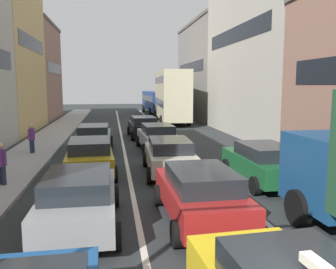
{
  "coord_description": "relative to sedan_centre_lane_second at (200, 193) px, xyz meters",
  "views": [
    {
      "loc": [
        -2.33,
        -2.74,
        3.66
      ],
      "look_at": [
        0.0,
        12.0,
        1.6
      ],
      "focal_mm": 37.87,
      "sensor_mm": 36.0,
      "label": 1
    }
  ],
  "objects": [
    {
      "name": "sidewalk_left",
      "position": [
        -6.66,
        13.78,
        -0.73
      ],
      "size": [
        2.6,
        64.0,
        0.14
      ],
      "primitive_type": "cube",
      "color": "#A1A1A1",
      "rests_on": "ground"
    },
    {
      "name": "lane_stripe_left",
      "position": [
        -1.66,
        13.78,
        -0.79
      ],
      "size": [
        0.16,
        60.0,
        0.01
      ],
      "primitive_type": "cube",
      "color": "silver",
      "rests_on": "ground"
    },
    {
      "name": "lane_stripe_right",
      "position": [
        1.74,
        13.78,
        -0.79
      ],
      "size": [
        0.16,
        60.0,
        0.01
      ],
      "primitive_type": "cube",
      "color": "silver",
      "rests_on": "ground"
    },
    {
      "name": "building_row_right",
      "position": [
        9.94,
        16.95,
        4.79
      ],
      "size": [
        7.2,
        43.9,
        13.47
      ],
      "rotation": [
        0.0,
        0.0,
        -1.57
      ],
      "color": "gray",
      "rests_on": "ground"
    },
    {
      "name": "sedan_centre_lane_second",
      "position": [
        0.0,
        0.0,
        0.0
      ],
      "size": [
        2.11,
        4.32,
        1.49
      ],
      "rotation": [
        0.0,
        0.0,
        1.58
      ],
      "color": "#A51E1E",
      "rests_on": "ground"
    },
    {
      "name": "wagon_left_lane_second",
      "position": [
        -3.18,
        0.07,
        0.0
      ],
      "size": [
        2.06,
        4.3,
        1.49
      ],
      "rotation": [
        0.0,
        0.0,
        1.57
      ],
      "color": "gray",
      "rests_on": "ground"
    },
    {
      "name": "hatchback_centre_lane_third",
      "position": [
        0.02,
        5.3,
        0.0
      ],
      "size": [
        2.19,
        4.36,
        1.49
      ],
      "rotation": [
        0.0,
        0.0,
        1.53
      ],
      "color": "beige",
      "rests_on": "ground"
    },
    {
      "name": "sedan_left_lane_third",
      "position": [
        -3.24,
        5.71,
        0.0
      ],
      "size": [
        2.23,
        4.38,
        1.49
      ],
      "rotation": [
        0.0,
        0.0,
        1.62
      ],
      "color": "#B29319",
      "rests_on": "ground"
    },
    {
      "name": "coupe_centre_lane_fourth",
      "position": [
        0.22,
        10.86,
        0.0
      ],
      "size": [
        2.22,
        4.38,
        1.49
      ],
      "rotation": [
        0.0,
        0.0,
        1.62
      ],
      "color": "silver",
      "rests_on": "ground"
    },
    {
      "name": "sedan_left_lane_fourth",
      "position": [
        -3.33,
        11.11,
        0.0
      ],
      "size": [
        2.09,
        4.31,
        1.49
      ],
      "rotation": [
        0.0,
        0.0,
        1.56
      ],
      "color": "#759EB7",
      "rests_on": "ground"
    },
    {
      "name": "sedan_centre_lane_fifth",
      "position": [
        -0.11,
        16.07,
        0.0
      ],
      "size": [
        2.2,
        4.37,
        1.49
      ],
      "rotation": [
        0.0,
        0.0,
        1.61
      ],
      "color": "black",
      "rests_on": "ground"
    },
    {
      "name": "sedan_right_lane_behind_truck",
      "position": [
        3.31,
        3.42,
        0.0
      ],
      "size": [
        2.1,
        4.32,
        1.49
      ],
      "rotation": [
        0.0,
        0.0,
        1.58
      ],
      "color": "#19592D",
      "rests_on": "ground"
    },
    {
      "name": "bus_mid_queue_primary",
      "position": [
        3.54,
        25.78,
        2.03
      ],
      "size": [
        3.2,
        10.61,
        5.06
      ],
      "rotation": [
        0.0,
        0.0,
        1.52
      ],
      "color": "#BFB793",
      "rests_on": "ground"
    },
    {
      "name": "bus_far_queue_secondary",
      "position": [
        3.52,
        37.71,
        0.96
      ],
      "size": [
        3.07,
        10.58,
        2.9
      ],
      "rotation": [
        0.0,
        0.0,
        1.6
      ],
      "color": "navy",
      "rests_on": "ground"
    },
    {
      "name": "pedestrian_near_kerb",
      "position": [
        -6.51,
        10.36,
        0.15
      ],
      "size": [
        0.34,
        0.53,
        1.66
      ],
      "rotation": [
        0.0,
        0.0,
        2.89
      ],
      "color": "#262D47",
      "rests_on": "ground"
    },
    {
      "name": "pedestrian_mid_sidewalk",
      "position": [
        -6.23,
        4.18,
        0.15
      ],
      "size": [
        0.44,
        0.38,
        1.66
      ],
      "rotation": [
        0.0,
        0.0,
        0.89
      ],
      "color": "#262D47",
      "rests_on": "ground"
    }
  ]
}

